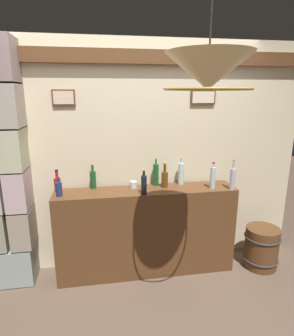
{
  "coord_description": "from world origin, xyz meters",
  "views": [
    {
      "loc": [
        -0.45,
        -1.94,
        1.95
      ],
      "look_at": [
        0.0,
        0.79,
        1.22
      ],
      "focal_mm": 30.15,
      "sensor_mm": 36.0,
      "label": 1
    }
  ],
  "objects_px": {
    "liquor_bottle_port": "(233,178)",
    "glass_tumbler_rocks": "(133,185)",
    "liquor_bottle_gin": "(57,184)",
    "liquor_bottle_rum": "(165,178)",
    "liquor_bottle_bourbon": "(59,189)",
    "pendant_lamp": "(208,72)",
    "wooden_barrel": "(261,247)",
    "liquor_bottle_mezcal": "(93,179)",
    "liquor_bottle_vermouth": "(156,174)",
    "liquor_bottle_vodka": "(144,184)",
    "liquor_bottle_sherry": "(181,174)",
    "liquor_bottle_rye": "(213,177)"
  },
  "relations": [
    {
      "from": "liquor_bottle_port",
      "to": "glass_tumbler_rocks",
      "type": "height_order",
      "value": "liquor_bottle_port"
    },
    {
      "from": "liquor_bottle_gin",
      "to": "liquor_bottle_rum",
      "type": "xyz_separation_m",
      "value": [
        1.12,
        -0.05,
        0.02
      ]
    },
    {
      "from": "liquor_bottle_bourbon",
      "to": "pendant_lamp",
      "type": "height_order",
      "value": "pendant_lamp"
    },
    {
      "from": "liquor_bottle_bourbon",
      "to": "pendant_lamp",
      "type": "xyz_separation_m",
      "value": [
        1.13,
        -0.91,
        1.04
      ]
    },
    {
      "from": "glass_tumbler_rocks",
      "to": "wooden_barrel",
      "type": "height_order",
      "value": "glass_tumbler_rocks"
    },
    {
      "from": "liquor_bottle_mezcal",
      "to": "liquor_bottle_port",
      "type": "bearing_deg",
      "value": -10.75
    },
    {
      "from": "liquor_bottle_gin",
      "to": "liquor_bottle_vermouth",
      "type": "distance_m",
      "value": 1.04
    },
    {
      "from": "liquor_bottle_vodka",
      "to": "glass_tumbler_rocks",
      "type": "height_order",
      "value": "liquor_bottle_vodka"
    },
    {
      "from": "liquor_bottle_vodka",
      "to": "liquor_bottle_vermouth",
      "type": "bearing_deg",
      "value": 57.19
    },
    {
      "from": "liquor_bottle_bourbon",
      "to": "liquor_bottle_port",
      "type": "relative_size",
      "value": 0.61
    },
    {
      "from": "liquor_bottle_vermouth",
      "to": "wooden_barrel",
      "type": "distance_m",
      "value": 1.49
    },
    {
      "from": "liquor_bottle_sherry",
      "to": "wooden_barrel",
      "type": "height_order",
      "value": "liquor_bottle_sherry"
    },
    {
      "from": "liquor_bottle_port",
      "to": "pendant_lamp",
      "type": "distance_m",
      "value": 1.44
    },
    {
      "from": "liquor_bottle_mezcal",
      "to": "pendant_lamp",
      "type": "xyz_separation_m",
      "value": [
        0.8,
        -1.1,
        1.01
      ]
    },
    {
      "from": "liquor_bottle_gin",
      "to": "liquor_bottle_sherry",
      "type": "height_order",
      "value": "liquor_bottle_sherry"
    },
    {
      "from": "liquor_bottle_vermouth",
      "to": "liquor_bottle_rum",
      "type": "height_order",
      "value": "liquor_bottle_vermouth"
    },
    {
      "from": "liquor_bottle_rye",
      "to": "liquor_bottle_bourbon",
      "type": "bearing_deg",
      "value": 178.8
    },
    {
      "from": "liquor_bottle_bourbon",
      "to": "liquor_bottle_vodka",
      "type": "distance_m",
      "value": 0.84
    },
    {
      "from": "liquor_bottle_vermouth",
      "to": "wooden_barrel",
      "type": "xyz_separation_m",
      "value": [
        1.19,
        -0.28,
        -0.85
      ]
    },
    {
      "from": "liquor_bottle_vodka",
      "to": "wooden_barrel",
      "type": "height_order",
      "value": "liquor_bottle_vodka"
    },
    {
      "from": "liquor_bottle_sherry",
      "to": "wooden_barrel",
      "type": "xyz_separation_m",
      "value": [
        0.9,
        -0.27,
        -0.85
      ]
    },
    {
      "from": "liquor_bottle_mezcal",
      "to": "glass_tumbler_rocks",
      "type": "relative_size",
      "value": 3.48
    },
    {
      "from": "liquor_bottle_bourbon",
      "to": "liquor_bottle_rum",
      "type": "height_order",
      "value": "liquor_bottle_rum"
    },
    {
      "from": "liquor_bottle_vermouth",
      "to": "liquor_bottle_port",
      "type": "xyz_separation_m",
      "value": [
        0.77,
        -0.27,
        0.0
      ]
    },
    {
      "from": "liquor_bottle_bourbon",
      "to": "liquor_bottle_gin",
      "type": "distance_m",
      "value": 0.16
    },
    {
      "from": "liquor_bottle_rye",
      "to": "liquor_bottle_sherry",
      "type": "relative_size",
      "value": 0.99
    },
    {
      "from": "liquor_bottle_bourbon",
      "to": "liquor_bottle_vodka",
      "type": "xyz_separation_m",
      "value": [
        0.83,
        -0.09,
        0.03
      ]
    },
    {
      "from": "liquor_bottle_bourbon",
      "to": "liquor_bottle_rye",
      "type": "height_order",
      "value": "liquor_bottle_rye"
    },
    {
      "from": "liquor_bottle_mezcal",
      "to": "pendant_lamp",
      "type": "bearing_deg",
      "value": -53.85
    },
    {
      "from": "liquor_bottle_gin",
      "to": "pendant_lamp",
      "type": "height_order",
      "value": "pendant_lamp"
    },
    {
      "from": "glass_tumbler_rocks",
      "to": "wooden_barrel",
      "type": "relative_size",
      "value": 0.16
    },
    {
      "from": "liquor_bottle_vermouth",
      "to": "pendant_lamp",
      "type": "distance_m",
      "value": 1.48
    },
    {
      "from": "liquor_bottle_mezcal",
      "to": "liquor_bottle_vermouth",
      "type": "height_order",
      "value": "liquor_bottle_vermouth"
    },
    {
      "from": "liquor_bottle_vodka",
      "to": "liquor_bottle_rye",
      "type": "height_order",
      "value": "liquor_bottle_rye"
    },
    {
      "from": "liquor_bottle_rye",
      "to": "liquor_bottle_rum",
      "type": "height_order",
      "value": "liquor_bottle_rye"
    },
    {
      "from": "liquor_bottle_bourbon",
      "to": "liquor_bottle_vermouth",
      "type": "bearing_deg",
      "value": 10.2
    },
    {
      "from": "liquor_bottle_bourbon",
      "to": "liquor_bottle_port",
      "type": "distance_m",
      "value": 1.78
    },
    {
      "from": "pendant_lamp",
      "to": "liquor_bottle_mezcal",
      "type": "bearing_deg",
      "value": 126.15
    },
    {
      "from": "liquor_bottle_mezcal",
      "to": "pendant_lamp",
      "type": "height_order",
      "value": "pendant_lamp"
    },
    {
      "from": "liquor_bottle_mezcal",
      "to": "liquor_bottle_rye",
      "type": "xyz_separation_m",
      "value": [
        1.25,
        -0.22,
        0.02
      ]
    },
    {
      "from": "liquor_bottle_rum",
      "to": "liquor_bottle_vodka",
      "type": "bearing_deg",
      "value": -143.79
    },
    {
      "from": "liquor_bottle_rum",
      "to": "wooden_barrel",
      "type": "xyz_separation_m",
      "value": [
        1.11,
        -0.19,
        -0.82
      ]
    },
    {
      "from": "liquor_bottle_mezcal",
      "to": "liquor_bottle_gin",
      "type": "bearing_deg",
      "value": -174.57
    },
    {
      "from": "pendant_lamp",
      "to": "liquor_bottle_vermouth",
      "type": "bearing_deg",
      "value": 96.35
    },
    {
      "from": "pendant_lamp",
      "to": "wooden_barrel",
      "type": "relative_size",
      "value": 1.22
    },
    {
      "from": "liquor_bottle_vermouth",
      "to": "pendant_lamp",
      "type": "xyz_separation_m",
      "value": [
        0.12,
        -1.09,
        0.99
      ]
    },
    {
      "from": "liquor_bottle_vermouth",
      "to": "liquor_bottle_sherry",
      "type": "xyz_separation_m",
      "value": [
        0.28,
        -0.01,
        -0.0
      ]
    },
    {
      "from": "liquor_bottle_vermouth",
      "to": "liquor_bottle_mezcal",
      "type": "bearing_deg",
      "value": 179.57
    },
    {
      "from": "liquor_bottle_sherry",
      "to": "liquor_bottle_port",
      "type": "distance_m",
      "value": 0.55
    },
    {
      "from": "liquor_bottle_rye",
      "to": "liquor_bottle_gin",
      "type": "bearing_deg",
      "value": 173.45
    }
  ]
}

